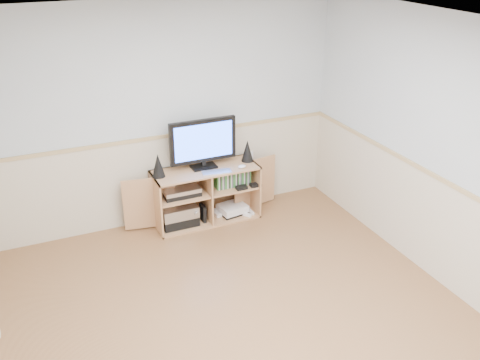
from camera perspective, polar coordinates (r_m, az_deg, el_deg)
name	(u,v)px	position (r m, az deg, el deg)	size (l,w,h in m)	color
room	(238,202)	(4.10, -0.17, -2.33)	(4.04, 4.54, 2.54)	#A37648
media_cabinet	(204,192)	(6.24, -3.82, -1.31)	(1.89, 0.45, 0.65)	tan
monitor	(203,142)	(5.98, -3.97, 4.05)	(0.77, 0.18, 0.57)	black
speaker_left	(158,165)	(5.87, -8.73, 1.55)	(0.14, 0.14, 0.26)	black
speaker_right	(247,151)	(6.21, 0.79, 3.14)	(0.14, 0.14, 0.26)	black
keyboard	(217,172)	(5.96, -2.50, 0.86)	(0.33, 0.13, 0.01)	silver
mouse	(242,166)	(6.06, 0.23, 1.45)	(0.10, 0.06, 0.04)	white
av_components	(180,208)	(6.15, -6.45, -3.02)	(0.51, 0.31, 0.47)	black
game_consoles	(231,209)	(6.40, -0.93, -3.15)	(0.46, 0.30, 0.11)	white
game_cases	(232,178)	(6.21, -0.83, 0.21)	(0.42, 0.14, 0.19)	#3F8C3F
wall_outlet	(248,157)	(6.50, 0.89, 2.50)	(0.12, 0.03, 0.12)	white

